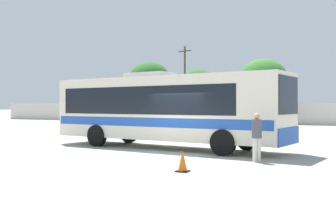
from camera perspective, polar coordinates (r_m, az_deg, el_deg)
The scene contains 11 objects.
ground_plane at distance 26.45m, azimuth 10.29°, elevation -4.36°, with size 300.00×300.00×0.00m, color #A3A099.
perimeter_wall at distance 44.06m, azimuth 16.90°, elevation -1.17°, with size 80.00×0.30×2.27m, color beige.
coach_bus_cream_blue at distance 19.17m, azimuth -0.70°, elevation -0.34°, with size 11.80×3.97×3.53m.
attendant_by_bus_door at distance 14.75m, azimuth 12.23°, elevation -4.00°, with size 0.49×0.49×1.72m.
parked_car_leftmost_red at distance 44.04m, azimuth 4.41°, elevation -1.60°, with size 4.37×2.23×1.52m.
parked_car_second_black at distance 42.03m, azimuth 12.80°, elevation -1.66°, with size 4.48×2.03×1.54m.
utility_pole_near at distance 51.66m, azimuth 2.35°, elevation 3.17°, with size 1.80×0.41×9.43m.
roadside_tree_left at distance 56.68m, azimuth -2.62°, elevation 3.55°, with size 5.72×5.72×8.00m.
roadside_tree_midleft at distance 53.48m, azimuth 4.19°, elevation 2.39°, with size 5.64×5.64×6.68m.
roadside_tree_midright at distance 51.32m, azimuth 13.08°, elevation 3.52°, with size 5.83×5.83×7.67m.
traffic_cone_on_apron at distance 12.34m, azimuth 2.04°, elevation -7.85°, with size 0.36×0.36×0.64m.
Camera 1 is at (7.39, -15.32, 1.98)m, focal length 43.87 mm.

